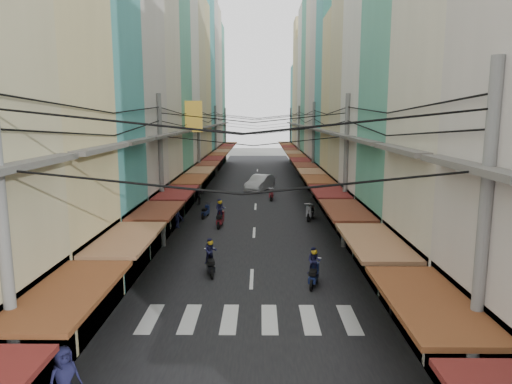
# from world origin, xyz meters

# --- Properties ---
(ground) EXTENTS (160.00, 160.00, 0.00)m
(ground) POSITION_xyz_m (0.00, 0.00, 0.00)
(ground) COLOR #62635E
(ground) RESTS_ON ground
(road) EXTENTS (10.00, 80.00, 0.02)m
(road) POSITION_xyz_m (0.00, 20.00, 0.01)
(road) COLOR black
(road) RESTS_ON ground
(sidewalk_left) EXTENTS (3.00, 80.00, 0.06)m
(sidewalk_left) POSITION_xyz_m (-6.50, 20.00, 0.03)
(sidewalk_left) COLOR gray
(sidewalk_left) RESTS_ON ground
(sidewalk_right) EXTENTS (3.00, 80.00, 0.06)m
(sidewalk_right) POSITION_xyz_m (6.50, 20.00, 0.03)
(sidewalk_right) COLOR gray
(sidewalk_right) RESTS_ON ground
(crosswalk) EXTENTS (7.55, 2.40, 0.01)m
(crosswalk) POSITION_xyz_m (-0.00, -6.00, 0.03)
(crosswalk) COLOR silver
(crosswalk) RESTS_ON ground
(building_row_left) EXTENTS (7.80, 67.67, 23.70)m
(building_row_left) POSITION_xyz_m (-7.92, 16.56, 9.78)
(building_row_left) COLOR silver
(building_row_left) RESTS_ON ground
(building_row_right) EXTENTS (7.80, 68.98, 22.59)m
(building_row_right) POSITION_xyz_m (7.92, 16.45, 9.41)
(building_row_right) COLOR teal
(building_row_right) RESTS_ON ground
(utility_poles) EXTENTS (10.20, 66.13, 8.20)m
(utility_poles) POSITION_xyz_m (0.00, 15.01, 6.59)
(utility_poles) COLOR slate
(utility_poles) RESTS_ON ground
(white_car) EXTENTS (5.59, 3.78, 1.84)m
(white_car) POSITION_xyz_m (0.35, 22.02, 0.00)
(white_car) COLOR silver
(white_car) RESTS_ON ground
(bicycle) EXTENTS (1.62, 0.64, 1.11)m
(bicycle) POSITION_xyz_m (5.96, 1.99, 0.00)
(bicycle) COLOR black
(bicycle) RESTS_ON ground
(moving_scooters) EXTENTS (7.59, 21.47, 1.82)m
(moving_scooters) POSITION_xyz_m (0.03, 5.40, 0.51)
(moving_scooters) COLOR black
(moving_scooters) RESTS_ON ground
(parked_scooters) EXTENTS (12.51, 14.79, 1.00)m
(parked_scooters) POSITION_xyz_m (4.46, -3.66, 0.49)
(parked_scooters) COLOR black
(parked_scooters) RESTS_ON ground
(pedestrians) EXTENTS (13.55, 26.86, 2.08)m
(pedestrians) POSITION_xyz_m (-3.60, 1.98, 0.98)
(pedestrians) COLOR #251E28
(pedestrians) RESTS_ON ground
(market_umbrella) EXTENTS (2.38, 2.38, 2.51)m
(market_umbrella) POSITION_xyz_m (5.58, -0.74, 2.21)
(market_umbrella) COLOR #B2B2B7
(market_umbrella) RESTS_ON ground
(traffic_sign) EXTENTS (0.10, 0.59, 2.70)m
(traffic_sign) POSITION_xyz_m (5.97, -3.71, 1.95)
(traffic_sign) COLOR slate
(traffic_sign) RESTS_ON ground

